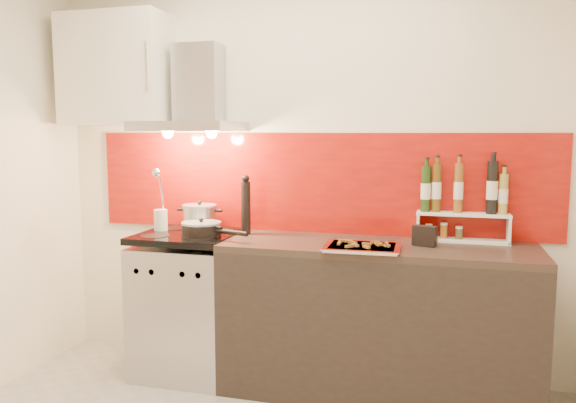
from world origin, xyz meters
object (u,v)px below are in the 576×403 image
(stock_pot, at_px, (200,217))
(pepper_mill, at_px, (246,205))
(counter, at_px, (377,319))
(baking_tray, at_px, (362,247))
(saute_pan, at_px, (202,229))
(range_stove, at_px, (189,305))

(stock_pot, relative_size, pepper_mill, 0.59)
(counter, relative_size, baking_tray, 4.25)
(saute_pan, distance_m, pepper_mill, 0.32)
(pepper_mill, distance_m, baking_tray, 0.85)
(pepper_mill, bearing_deg, baking_tray, -20.38)
(baking_tray, bearing_deg, pepper_mill, 159.62)
(range_stove, xyz_separation_m, counter, (1.20, 0.00, 0.01))
(range_stove, xyz_separation_m, saute_pan, (0.14, -0.08, 0.51))
(stock_pot, bearing_deg, saute_pan, -62.31)
(stock_pot, distance_m, baking_tray, 1.15)
(stock_pot, bearing_deg, range_stove, -100.17)
(baking_tray, bearing_deg, stock_pot, 164.47)
(counter, xyz_separation_m, baking_tray, (-0.07, -0.18, 0.47))
(stock_pot, height_order, saute_pan, stock_pot)
(counter, xyz_separation_m, saute_pan, (-1.06, -0.09, 0.50))
(counter, distance_m, pepper_mill, 1.07)
(counter, bearing_deg, range_stove, -179.77)
(counter, relative_size, saute_pan, 3.92)
(pepper_mill, relative_size, baking_tray, 0.89)
(stock_pot, xyz_separation_m, baking_tray, (1.11, -0.31, -0.08))
(stock_pot, relative_size, saute_pan, 0.49)
(counter, bearing_deg, stock_pot, 173.71)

